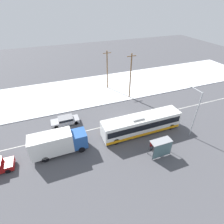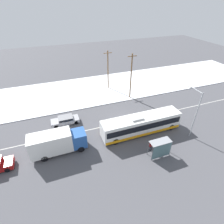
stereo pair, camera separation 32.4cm
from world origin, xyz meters
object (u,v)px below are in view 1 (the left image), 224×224
bus_shelter (162,146)px  streetlamp (195,108)px  box_truck (58,143)px  pedestrian_at_stop (152,144)px  sedan_car (65,120)px  utility_pole_roadside (130,76)px  utility_pole_snowlot (107,70)px  city_bus (141,124)px

bus_shelter → streetlamp: (6.53, 2.38, 3.04)m
box_truck → streetlamp: (19.04, -3.00, 2.92)m
box_truck → pedestrian_at_stop: bearing=-19.0°
pedestrian_at_stop → bus_shelter: bearing=-65.9°
sedan_car → utility_pole_roadside: bearing=-162.4°
utility_pole_roadside → utility_pole_snowlot: bearing=114.9°
pedestrian_at_stop → box_truck: bearing=161.0°
pedestrian_at_stop → city_bus: bearing=82.7°
pedestrian_at_stop → streetlamp: (7.09, 1.12, 3.59)m
utility_pole_roadside → pedestrian_at_stop: bearing=-103.8°
city_bus → utility_pole_roadside: 11.54m
city_bus → utility_pole_roadside: (3.08, 10.64, 3.23)m
pedestrian_at_stop → bus_shelter: bus_shelter is taller
streetlamp → utility_pole_snowlot: size_ratio=0.88×
sedan_car → pedestrian_at_stop: pedestrian_at_stop is taller
box_truck → utility_pole_snowlot: (12.81, 16.41, 2.62)m
city_bus → pedestrian_at_stop: 4.05m
streetlamp → utility_pole_roadside: size_ratio=0.81×
bus_shelter → utility_pole_snowlot: bearing=89.2°
pedestrian_at_stop → utility_pole_roadside: bearing=76.2°
box_truck → pedestrian_at_stop: (11.95, -4.11, -0.67)m
streetlamp → utility_pole_snowlot: 20.39m
utility_pole_snowlot → bus_shelter: bearing=-90.8°
box_truck → utility_pole_snowlot: size_ratio=0.87×
utility_pole_roadside → city_bus: bearing=-106.2°
city_bus → sedan_car: 12.44m
city_bus → bus_shelter: 5.26m
city_bus → utility_pole_roadside: bearing=73.8°
box_truck → sedan_car: bearing=74.1°
box_truck → bus_shelter: 13.62m
utility_pole_roadside → bus_shelter: bearing=-100.8°
sedan_car → pedestrian_at_stop: bearing=134.8°
box_truck → pedestrian_at_stop: box_truck is taller
bus_shelter → pedestrian_at_stop: bearing=114.1°
pedestrian_at_stop → utility_pole_snowlot: utility_pole_snowlot is taller
sedan_car → bus_shelter: bearing=133.1°
pedestrian_at_stop → bus_shelter: size_ratio=0.65×
utility_pole_roadside → streetlamp: bearing=-75.5°
pedestrian_at_stop → utility_pole_roadside: size_ratio=0.20×
city_bus → utility_pole_roadside: size_ratio=1.36×
city_bus → streetlamp: 7.85m
utility_pole_snowlot → streetlamp: bearing=-72.2°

